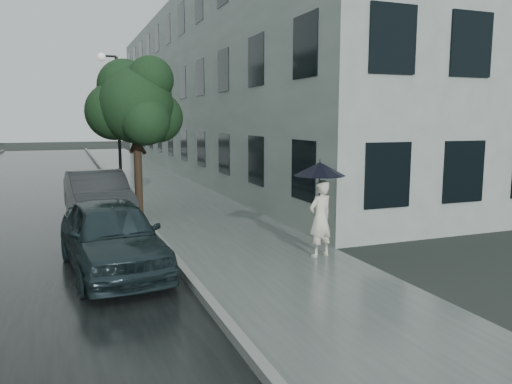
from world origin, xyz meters
name	(u,v)px	position (x,y,z in m)	size (l,w,h in m)	color
ground	(281,279)	(0.00, 0.00, 0.00)	(120.00, 120.00, 0.00)	black
sidewalk	(166,190)	(0.25, 12.00, 0.00)	(3.50, 60.00, 0.01)	slate
kerb_near	(120,191)	(-1.57, 12.00, 0.07)	(0.15, 60.00, 0.15)	slate
asphalt_road	(21,198)	(-5.08, 12.00, 0.00)	(6.85, 60.00, 0.00)	black
building_near	(230,90)	(5.47, 19.50, 4.50)	(7.02, 36.00, 9.00)	#94A19B
pedestrian	(320,219)	(1.37, 1.07, 0.81)	(0.59, 0.39, 1.61)	beige
umbrella	(320,169)	(1.35, 1.10, 1.85)	(1.25, 1.25, 1.10)	black
street_tree	(135,105)	(-1.45, 7.55, 3.29)	(2.93, 2.66, 4.72)	#332619
lamp_post	(115,114)	(-1.60, 12.49, 3.06)	(0.84, 0.36, 5.37)	black
car_near	(112,235)	(-2.78, 1.60, 0.69)	(1.62, 4.02, 1.37)	#1A282C
car_far	(98,196)	(-2.71, 6.57, 0.71)	(1.49, 4.28, 1.41)	black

